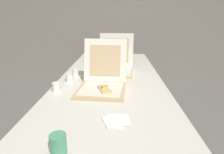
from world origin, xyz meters
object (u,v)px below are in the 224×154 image
(cup_white_near_left, at_px, (56,87))
(cup_white_far, at_px, (92,64))
(table, at_px, (111,82))
(cup_white_mid, at_px, (75,72))
(cup_white_near_center, at_px, (69,78))
(napkin_pile, at_px, (117,121))
(pizza_box_middle, at_px, (115,67))
(pizza_box_front, at_px, (102,83))
(cup_printed_front, at_px, (58,144))

(cup_white_near_left, bearing_deg, cup_white_far, 76.41)
(cup_white_near_left, xyz_separation_m, cup_white_far, (0.18, 0.73, 0.00))
(table, height_order, cup_white_near_left, cup_white_near_left)
(table, xyz_separation_m, cup_white_far, (-0.22, 0.37, 0.08))
(cup_white_mid, bearing_deg, cup_white_far, 70.71)
(cup_white_far, distance_m, cup_white_near_center, 0.52)
(napkin_pile, bearing_deg, cup_white_near_center, 123.10)
(cup_white_near_left, relative_size, napkin_pile, 0.42)
(cup_white_near_center, bearing_deg, pizza_box_middle, 38.20)
(table, relative_size, pizza_box_front, 4.90)
(cup_white_near_left, bearing_deg, napkin_pile, -42.10)
(pizza_box_middle, xyz_separation_m, cup_printed_front, (-0.21, -1.20, -0.01))
(cup_white_near_center, relative_size, napkin_pile, 0.42)
(cup_white_mid, xyz_separation_m, napkin_pile, (0.40, -0.81, -0.03))
(cup_white_mid, bearing_deg, table, -6.60)
(napkin_pile, bearing_deg, pizza_box_middle, 91.66)
(cup_white_near_left, xyz_separation_m, cup_printed_front, (0.23, -0.67, 0.01))
(cup_white_near_center, relative_size, cup_white_mid, 1.00)
(cup_white_near_left, relative_size, cup_white_mid, 1.00)
(pizza_box_middle, bearing_deg, cup_white_mid, -155.29)
(cup_white_near_center, bearing_deg, table, 20.39)
(table, height_order, napkin_pile, napkin_pile)
(pizza_box_front, height_order, pizza_box_middle, pizza_box_middle)
(table, relative_size, cup_white_near_left, 33.53)
(cup_white_far, distance_m, cup_printed_front, 1.40)
(table, xyz_separation_m, cup_white_mid, (-0.34, 0.04, 0.08))
(cup_white_mid, distance_m, napkin_pile, 0.90)
(cup_white_near_left, xyz_separation_m, cup_white_near_center, (0.04, 0.22, 0.00))
(table, distance_m, napkin_pile, 0.78)
(cup_white_near_left, relative_size, cup_printed_front, 0.78)
(pizza_box_middle, distance_m, cup_white_near_left, 0.69)
(table, distance_m, pizza_box_front, 0.32)
(cup_white_near_left, bearing_deg, pizza_box_front, 8.37)
(cup_printed_front, relative_size, napkin_pile, 0.54)
(table, height_order, pizza_box_front, pizza_box_front)
(pizza_box_middle, xyz_separation_m, napkin_pile, (0.03, -0.95, -0.05))
(cup_white_far, xyz_separation_m, cup_printed_front, (0.05, -1.40, 0.01))
(pizza_box_middle, bearing_deg, cup_printed_front, -95.14)
(table, bearing_deg, pizza_box_front, -99.51)
(pizza_box_front, xyz_separation_m, cup_white_far, (-0.17, 0.68, -0.02))
(pizza_box_middle, bearing_deg, napkin_pile, -83.68)
(pizza_box_front, xyz_separation_m, cup_printed_front, (-0.12, -0.72, -0.01))
(napkin_pile, bearing_deg, cup_printed_front, -132.67)
(pizza_box_front, height_order, cup_white_far, pizza_box_front)
(pizza_box_middle, bearing_deg, table, -97.57)
(cup_white_near_center, bearing_deg, cup_white_near_left, -101.26)
(table, height_order, cup_white_mid, cup_white_mid)
(cup_white_near_left, height_order, cup_white_far, same)
(cup_printed_front, bearing_deg, table, 80.62)
(pizza_box_middle, height_order, cup_white_mid, pizza_box_middle)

